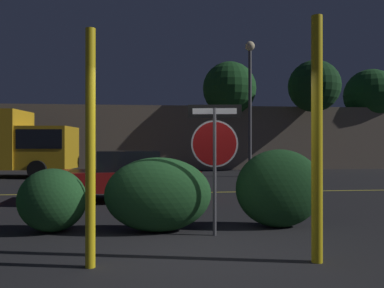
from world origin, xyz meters
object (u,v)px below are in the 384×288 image
object	(u,v)px
stop_sign	(215,143)
passing_car_2	(125,176)
yellow_pole_left	(90,148)
hedge_bush_1	(52,200)
tree_1	(370,96)
tree_2	(229,89)
hedge_bush_3	(279,188)
delivery_truck	(8,142)
hedge_bush_2	(158,195)
tree_0	(314,87)
yellow_pole_right	(317,139)
street_lamp	(250,87)

from	to	relation	value
stop_sign	passing_car_2	xyz separation A→B (m)	(-1.82, 4.18, -0.88)
yellow_pole_left	hedge_bush_1	distance (m)	2.42
tree_1	tree_2	size ratio (longest dim) A/B	0.99
hedge_bush_3	delivery_truck	xyz separation A→B (m)	(-9.22, 11.73, 0.92)
tree_2	tree_1	bearing A→B (deg)	5.33
hedge_bush_2	hedge_bush_1	bearing A→B (deg)	174.46
hedge_bush_1	hedge_bush_2	bearing A→B (deg)	-5.54
yellow_pole_left	hedge_bush_3	size ratio (longest dim) A/B	1.81
delivery_truck	tree_2	size ratio (longest dim) A/B	0.92
delivery_truck	tree_2	world-z (taller)	tree_2
yellow_pole_left	tree_0	distance (m)	19.74
yellow_pole_left	yellow_pole_right	bearing A→B (deg)	-1.59
yellow_pole_left	yellow_pole_right	distance (m)	2.90
passing_car_2	hedge_bush_1	bearing A→B (deg)	160.65
hedge_bush_3	street_lamp	distance (m)	11.63
hedge_bush_1	tree_0	world-z (taller)	tree_0
tree_0	tree_1	size ratio (longest dim) A/B	1.00
street_lamp	hedge_bush_1	bearing A→B (deg)	-120.34
stop_sign	yellow_pole_left	xyz separation A→B (m)	(-1.80, -1.48, -0.06)
yellow_pole_right	hedge_bush_1	distance (m)	4.54
passing_car_2	hedge_bush_3	bearing A→B (deg)	-144.36
tree_1	tree_2	bearing A→B (deg)	-174.67
hedge_bush_3	street_lamp	bearing A→B (deg)	78.35
hedge_bush_1	passing_car_2	distance (m)	3.78
hedge_bush_2	delivery_truck	bearing A→B (deg)	120.49
yellow_pole_right	street_lamp	distance (m)	13.38
yellow_pole_left	hedge_bush_1	xyz separation A→B (m)	(-0.99, 2.00, -0.93)
delivery_truck	tree_1	size ratio (longest dim) A/B	0.94
hedge_bush_1	passing_car_2	bearing A→B (deg)	75.14
stop_sign	passing_car_2	size ratio (longest dim) A/B	0.52
tree_2	delivery_truck	bearing A→B (deg)	-159.73
yellow_pole_right	hedge_bush_3	bearing A→B (deg)	84.58
passing_car_2	tree_0	world-z (taller)	tree_0
tree_0	tree_1	bearing A→B (deg)	24.94
tree_1	street_lamp	bearing A→B (deg)	-148.26
hedge_bush_2	hedge_bush_3	distance (m)	2.24
delivery_truck	tree_1	distance (m)	22.04
hedge_bush_2	hedge_bush_3	bearing A→B (deg)	3.45
yellow_pole_right	delivery_truck	bearing A→B (deg)	123.24
yellow_pole_left	stop_sign	bearing A→B (deg)	39.36
yellow_pole_left	street_lamp	world-z (taller)	street_lamp
delivery_truck	street_lamp	size ratio (longest dim) A/B	0.94
hedge_bush_3	passing_car_2	size ratio (longest dim) A/B	0.39
stop_sign	hedge_bush_3	distance (m)	1.61
hedge_bush_1	passing_car_2	size ratio (longest dim) A/B	0.28
tree_0	yellow_pole_left	bearing A→B (deg)	-121.59
hedge_bush_3	delivery_truck	world-z (taller)	delivery_truck
hedge_bush_3	yellow_pole_left	bearing A→B (deg)	-147.63
yellow_pole_left	passing_car_2	world-z (taller)	yellow_pole_left
hedge_bush_1	tree_2	size ratio (longest dim) A/B	0.18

